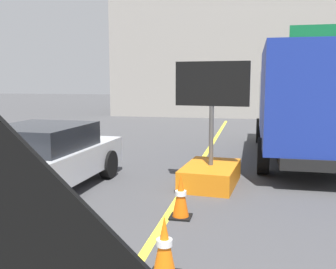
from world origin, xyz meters
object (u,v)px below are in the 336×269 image
at_px(pickup_car, 37,159).
at_px(traffic_cone_mid_lane, 164,247).
at_px(arrow_board_trailer, 211,164).
at_px(traffic_cone_far_lane, 181,196).
at_px(highway_guide_sign, 332,55).
at_px(box_truck, 303,100).

relative_size(pickup_car, traffic_cone_mid_lane, 6.27).
bearing_deg(pickup_car, traffic_cone_mid_lane, -40.75).
distance_m(arrow_board_trailer, pickup_car, 3.69).
distance_m(pickup_car, traffic_cone_far_lane, 3.29).
distance_m(highway_guide_sign, traffic_cone_mid_lane, 16.03).
distance_m(box_truck, pickup_car, 7.48).
xyz_separation_m(arrow_board_trailer, traffic_cone_far_lane, (-0.28, -2.18, -0.11)).
bearing_deg(traffic_cone_far_lane, arrow_board_trailer, 82.69).
height_order(box_truck, traffic_cone_mid_lane, box_truck).
relative_size(box_truck, traffic_cone_far_lane, 10.21).
distance_m(arrow_board_trailer, traffic_cone_far_lane, 2.20).
distance_m(box_truck, traffic_cone_mid_lane, 8.06).
xyz_separation_m(box_truck, traffic_cone_far_lane, (-2.56, -5.57, -1.36)).
bearing_deg(highway_guide_sign, pickup_car, -122.65).
height_order(highway_guide_sign, traffic_cone_mid_lane, highway_guide_sign).
bearing_deg(traffic_cone_mid_lane, traffic_cone_far_lane, 94.73).
distance_m(traffic_cone_mid_lane, traffic_cone_far_lane, 2.01).
bearing_deg(box_truck, highway_guide_sign, 74.26).
distance_m(pickup_car, highway_guide_sign, 14.76).
relative_size(arrow_board_trailer, traffic_cone_far_lane, 3.59).
height_order(arrow_board_trailer, traffic_cone_mid_lane, arrow_board_trailer).
bearing_deg(arrow_board_trailer, highway_guide_sign, 68.04).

